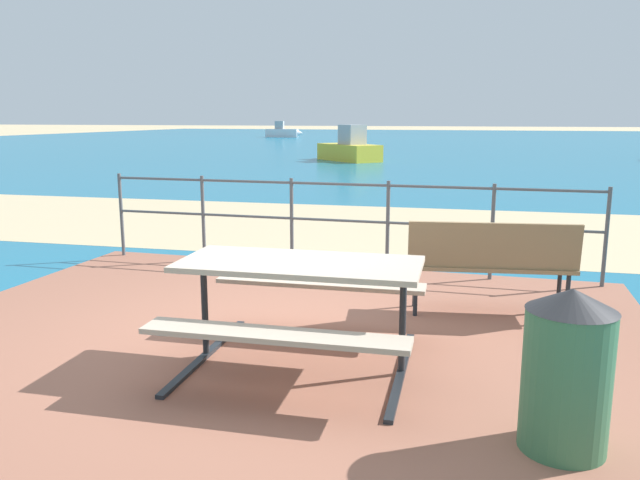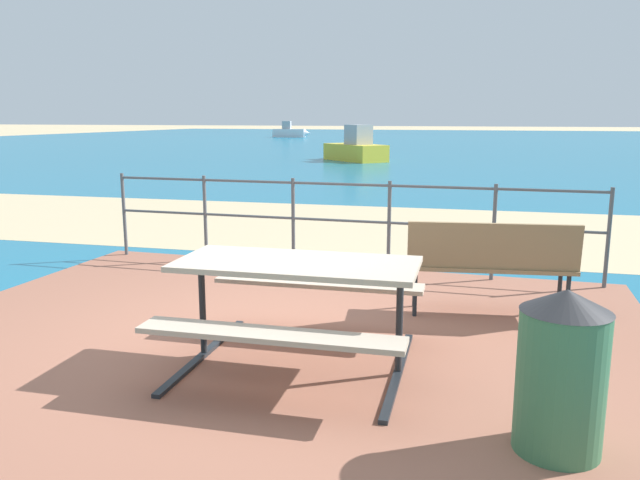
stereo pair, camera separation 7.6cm
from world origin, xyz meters
The scene contains 10 objects.
ground_plane centered at (0.00, 0.00, 0.00)m, with size 240.00×240.00×0.00m, color tan.
patio_paving centered at (0.00, 0.00, 0.03)m, with size 6.40×5.20×0.06m, color #935B47.
sea_water centered at (0.00, 40.00, 0.01)m, with size 90.00×90.00×0.01m, color #196B8E.
beach_strip centered at (0.00, 5.68, 0.01)m, with size 54.00×4.97×0.01m, color tan.
picnic_table centered at (0.44, -0.55, 0.67)m, with size 1.80×1.62×0.79m.
park_bench centered at (1.77, 1.03, 0.60)m, with size 1.55×0.63×0.90m.
railing_fence centered at (0.00, 2.42, 0.74)m, with size 5.94×0.04×1.09m.
trash_bin centered at (2.19, -1.29, 0.52)m, with size 0.48×0.48×0.92m.
boat_mid centered at (-4.30, 21.63, 0.49)m, with size 3.30×3.24×1.52m.
boat_far centered at (-16.99, 50.25, 0.47)m, with size 3.48×1.31×1.46m.
Camera 2 is at (1.82, -4.71, 1.87)m, focal length 35.12 mm.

